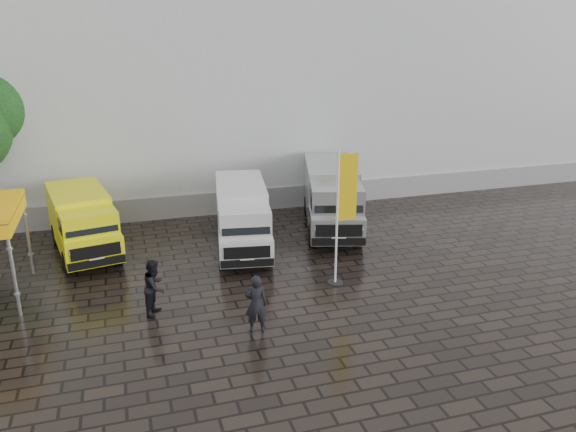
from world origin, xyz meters
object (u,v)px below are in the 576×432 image
van_white (242,218)px  person_front (256,304)px  van_yellow (83,224)px  wheelie_bin (338,195)px  flagpole (343,211)px  van_silver (332,199)px  person_tent (155,287)px

van_white → person_front: van_white is taller
van_yellow → wheelie_bin: bearing=2.4°
van_yellow → person_front: van_yellow is taller
wheelie_bin → flagpole: bearing=-100.7°
flagpole → wheelie_bin: (2.92, 7.62, -1.90)m
person_front → van_silver: bearing=-114.1°
van_white → van_silver: bearing=23.6°
flagpole → person_tent: size_ratio=2.67×
van_silver → person_front: 8.59m
van_silver → person_front: size_ratio=3.57×
person_front → wheelie_bin: bearing=-112.0°
van_white → flagpole: bearing=-49.1°
van_yellow → van_silver: bearing=-11.9°
van_silver → wheelie_bin: bearing=79.3°
van_white → wheelie_bin: bearing=44.6°
van_silver → van_white: bearing=-149.6°
person_front → van_white: bearing=-88.5°
van_silver → person_tent: 9.07m
person_tent → flagpole: bearing=-61.0°
van_white → flagpole: size_ratio=1.21×
flagpole → person_tent: (-5.86, -0.37, -1.60)m
flagpole → person_front: size_ratio=2.67×
van_white → wheelie_bin: (5.30, 3.78, -0.63)m
flagpole → wheelie_bin: 8.38m
flagpole → person_tent: 6.09m
van_yellow → person_front: 8.57m
van_silver → flagpole: flagpole is taller
van_yellow → wheelie_bin: van_yellow is taller
person_front → person_tent: person_front is taller
van_white → van_silver: size_ratio=0.91×
van_yellow → van_white: van_white is taller
wheelie_bin → person_front: 11.66m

